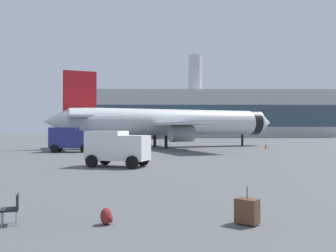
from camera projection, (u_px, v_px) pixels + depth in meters
The scene contains 11 objects.
airplane_at_gate at pixel (171, 122), 52.64m from camera, with size 34.56×31.64×10.50m.
service_truck at pixel (71, 138), 41.92m from camera, with size 4.91×2.74×2.90m.
cargo_van at pixel (117, 147), 25.79m from camera, with size 4.79×3.39×2.60m.
safety_cone_near at pixel (102, 149), 41.55m from camera, with size 0.44×0.44×0.74m.
safety_cone_mid at pixel (266, 146), 49.39m from camera, with size 0.44×0.44×0.81m.
safety_cone_far at pixel (60, 147), 46.23m from camera, with size 0.44×0.44×0.64m.
safety_cone_outer at pixel (101, 147), 46.38m from camera, with size 0.44×0.44×0.71m.
rolling_suitcase at pixel (247, 211), 10.27m from camera, with size 0.75×0.71×1.10m.
traveller_backpack at pixel (106, 216), 10.26m from camera, with size 0.36×0.40×0.48m.
gate_chair at pixel (12, 207), 10.25m from camera, with size 0.61×0.61×0.86m.
terminal_building at pixel (209, 114), 117.65m from camera, with size 81.71×17.95×26.84m.
Camera 1 is at (0.27, -3.80, 2.77)m, focal length 38.12 mm.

